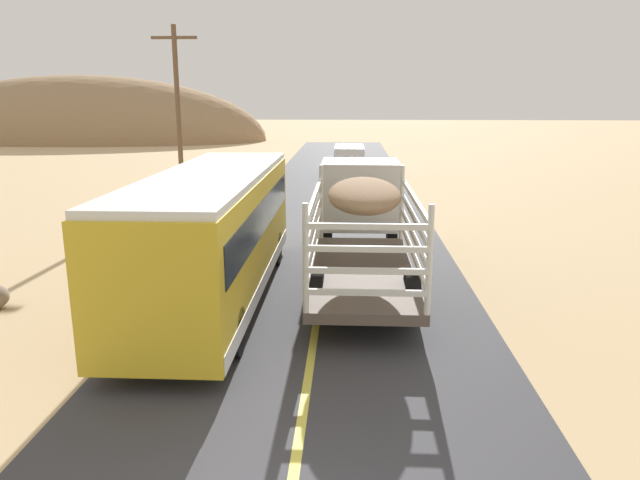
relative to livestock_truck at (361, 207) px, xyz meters
name	(u,v)px	position (x,y,z in m)	size (l,w,h in m)	color
livestock_truck	(361,207)	(0.00, 0.00, 0.00)	(2.53, 9.70, 3.02)	silver
bus	(213,233)	(-3.69, -3.41, -0.04)	(2.54, 10.00, 3.21)	gold
car_far	(349,160)	(-0.38, 19.52, -0.70)	(1.90, 4.62, 1.93)	silver
power_pole_mid	(178,107)	(-8.78, 11.85, 2.65)	(2.20, 0.24, 8.28)	brown
distant_hill	(82,140)	(-30.90, 49.50, -1.79)	(42.29, 18.48, 14.42)	#957553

